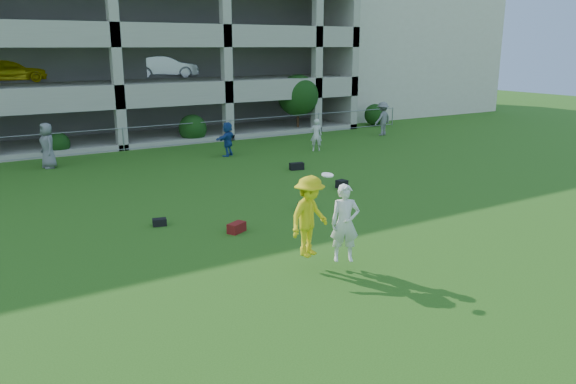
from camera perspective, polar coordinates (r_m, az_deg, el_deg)
ground at (r=13.11m, az=7.20°, el=-8.74°), size 100.00×100.00×0.00m
stucco_building at (r=48.28m, az=8.02°, el=14.29°), size 16.00×14.00×10.00m
bystander_c at (r=26.51m, az=-23.24°, el=4.36°), size 0.78×1.05×1.97m
bystander_d at (r=27.29m, az=-6.16°, el=5.37°), size 1.52×1.29×1.64m
bystander_e at (r=28.48m, az=2.88°, el=5.82°), size 0.71×0.63×1.63m
bystander_f at (r=34.00m, az=9.58°, el=7.35°), size 1.40×0.99×1.97m
bag_red_a at (r=16.13m, az=-5.25°, el=-3.62°), size 0.63×0.51×0.28m
bag_black_b at (r=17.07m, az=-12.92°, el=-3.00°), size 0.45×0.34×0.22m
bag_green_c at (r=18.29m, az=1.84°, el=-1.39°), size 0.59×0.50×0.26m
crate_d at (r=21.12m, az=5.49°, el=0.80°), size 0.41×0.41×0.30m
bag_black_e at (r=24.17m, az=0.88°, el=2.63°), size 0.65×0.41×0.30m
frisbee_contest at (r=13.16m, az=3.08°, el=-2.65°), size 1.82×1.35×2.18m
parking_garage at (r=37.80m, az=-20.69°, el=15.01°), size 30.00×14.00×12.00m
fence at (r=29.68m, az=-16.39°, el=5.20°), size 36.06×0.06×1.20m
shrub_row at (r=31.70m, az=-8.79°, el=7.82°), size 34.38×2.52×3.50m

